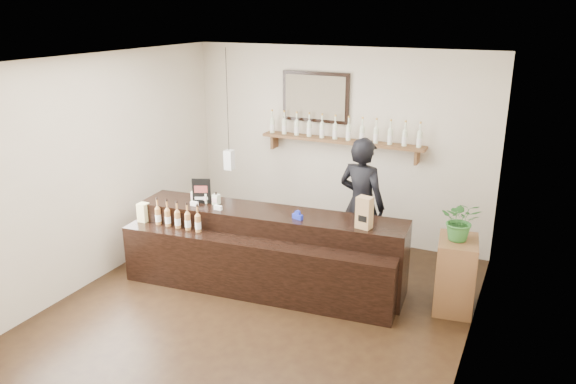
{
  "coord_description": "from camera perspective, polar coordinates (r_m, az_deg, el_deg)",
  "views": [
    {
      "loc": [
        2.71,
        -5.02,
        3.31
      ],
      "look_at": [
        0.04,
        0.7,
        1.23
      ],
      "focal_mm": 35.0,
      "sensor_mm": 36.0,
      "label": 1
    }
  ],
  "objects": [
    {
      "name": "shopkeeper",
      "position": [
        7.25,
        7.51,
        -0.43
      ],
      "size": [
        0.82,
        0.63,
        2.01
      ],
      "primitive_type": "imported",
      "rotation": [
        0.0,
        0.0,
        2.92
      ],
      "color": "black",
      "rests_on": "ground"
    },
    {
      "name": "ground",
      "position": [
        6.59,
        -2.95,
        -11.89
      ],
      "size": [
        5.0,
        5.0,
        0.0
      ],
      "primitive_type": "plane",
      "color": "black",
      "rests_on": "ground"
    },
    {
      "name": "room_shell",
      "position": [
        5.92,
        -3.21,
        2.5
      ],
      "size": [
        5.0,
        5.0,
        5.0
      ],
      "color": "beige",
      "rests_on": "ground"
    },
    {
      "name": "promo_sign",
      "position": [
        7.15,
        -8.79,
        0.09
      ],
      "size": [
        0.22,
        0.11,
        0.32
      ],
      "color": "black",
      "rests_on": "counter"
    },
    {
      "name": "back_wall_decor",
      "position": [
        8.08,
        3.84,
        7.14
      ],
      "size": [
        2.66,
        0.96,
        1.69
      ],
      "color": "brown",
      "rests_on": "ground"
    },
    {
      "name": "paper_bag",
      "position": [
        6.33,
        7.77,
        -2.09
      ],
      "size": [
        0.19,
        0.15,
        0.37
      ],
      "color": "#A5854F",
      "rests_on": "counter"
    },
    {
      "name": "tape_dispenser",
      "position": [
        6.58,
        0.99,
        -2.42
      ],
      "size": [
        0.14,
        0.08,
        0.11
      ],
      "color": "#1825A9",
      "rests_on": "counter"
    },
    {
      "name": "potted_plant",
      "position": [
        6.45,
        17.16,
        -2.76
      ],
      "size": [
        0.47,
        0.42,
        0.47
      ],
      "primitive_type": "imported",
      "rotation": [
        0.0,
        0.0,
        0.15
      ],
      "color": "#2D6729",
      "rests_on": "side_cabinet"
    },
    {
      "name": "side_cabinet",
      "position": [
        6.71,
        16.63,
        -8.03
      ],
      "size": [
        0.5,
        0.64,
        0.85
      ],
      "color": "brown",
      "rests_on": "ground"
    },
    {
      "name": "counter",
      "position": [
        6.93,
        -2.38,
        -6.17
      ],
      "size": [
        3.41,
        1.2,
        1.1
      ],
      "color": "black",
      "rests_on": "ground"
    }
  ]
}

